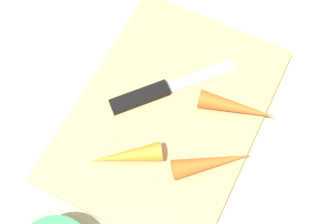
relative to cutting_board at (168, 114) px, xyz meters
The scene contains 6 objects.
ground_plane 0.01m from the cutting_board, ahead, with size 1.40×1.40×0.00m, color #C6B793.
cutting_board is the anchor object (origin of this frame).
knife 0.04m from the cutting_board, 73.02° to the left, with size 0.16×0.15×0.01m.
carrot_shortest 0.10m from the cutting_board, 167.72° to the left, with size 0.03×0.03×0.10m, color orange.
carrot_medium 0.10m from the cutting_board, 116.74° to the right, with size 0.03×0.03×0.11m, color orange.
carrot_longest 0.10m from the cutting_board, 62.81° to the right, with size 0.03×0.03×0.11m, color orange.
Camera 1 is at (-0.23, -0.12, 0.60)m, focal length 46.45 mm.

